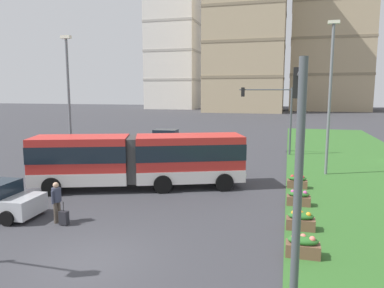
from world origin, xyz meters
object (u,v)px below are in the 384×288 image
traffic_light_far_right (273,108)px  apartment_tower_westcentre (246,30)px  traffic_light_near_right (298,153)px  apartment_tower_centre (330,42)px  streetlight_left (69,98)px  streetlight_median (330,93)px  flower_planter_1 (301,221)px  apartment_tower_west (174,39)px  flower_planter_3 (297,182)px  rolling_suitcase (64,218)px  flower_planter_2 (299,198)px  flower_planter_0 (303,246)px  articulated_bus (140,159)px  car_grey_wagon (167,137)px  pedestrian_crossing (57,199)px

traffic_light_far_right → apartment_tower_westcentre: apartment_tower_westcentre is taller
traffic_light_near_right → apartment_tower_centre: bearing=84.2°
streetlight_left → streetlight_median: streetlight_median is taller
flower_planter_1 → streetlight_median: (1.90, 10.43, 4.95)m
streetlight_left → apartment_tower_west: bearing=103.3°
flower_planter_3 → traffic_light_near_right: 13.27m
rolling_suitcase → traffic_light_near_right: size_ratio=0.16×
flower_planter_2 → streetlight_left: size_ratio=0.12×
apartment_tower_westcentre → apartment_tower_centre: 25.46m
rolling_suitcase → flower_planter_2: 10.68m
flower_planter_2 → streetlight_median: size_ratio=0.11×
flower_planter_0 → rolling_suitcase: bearing=176.4°
articulated_bus → flower_planter_1: articulated_bus is taller
flower_planter_2 → streetlight_left: (-15.18, 4.34, 4.61)m
articulated_bus → car_grey_wagon: articulated_bus is taller
flower_planter_0 → flower_planter_3: bearing=90.0°
articulated_bus → car_grey_wagon: bearing=103.7°
traffic_light_far_right → streetlight_median: bearing=-61.8°
flower_planter_0 → apartment_tower_centre: bearing=84.2°
rolling_suitcase → traffic_light_far_right: 21.15m
flower_planter_1 → flower_planter_2: bearing=90.0°
streetlight_median → car_grey_wagon: bearing=144.6°
traffic_light_far_right → traffic_light_near_right: traffic_light_near_right is taller
flower_planter_3 → apartment_tower_westcentre: (-12.41, 80.08, 21.56)m
apartment_tower_centre → apartment_tower_westcentre: bearing=-153.2°
flower_planter_3 → traffic_light_far_right: (-1.92, 11.16, 3.64)m
car_grey_wagon → rolling_suitcase: (3.28, -22.66, -0.44)m
car_grey_wagon → apartment_tower_west: bearing=107.2°
car_grey_wagon → traffic_light_far_right: traffic_light_far_right is taller
pedestrian_crossing → streetlight_median: streetlight_median is taller
articulated_bus → traffic_light_far_right: size_ratio=2.04×
car_grey_wagon → apartment_tower_west: apartment_tower_west is taller
streetlight_left → apartment_tower_centre: (25.38, 90.41, 14.46)m
pedestrian_crossing → flower_planter_3: (9.88, 8.05, -0.58)m
flower_planter_3 → traffic_light_near_right: size_ratio=0.18×
car_grey_wagon → streetlight_left: bearing=-100.5°
rolling_suitcase → traffic_light_near_right: traffic_light_near_right is taller
flower_planter_1 → pedestrian_crossing: bearing=-170.5°
car_grey_wagon → streetlight_left: (-2.46, -13.30, 4.28)m
rolling_suitcase → flower_planter_1: 9.61m
car_grey_wagon → flower_planter_2: bearing=-54.2°
flower_planter_1 → apartment_tower_centre: apartment_tower_centre is taller
pedestrian_crossing → apartment_tower_centre: apartment_tower_centre is taller
pedestrian_crossing → traffic_light_near_right: size_ratio=0.29×
car_grey_wagon → apartment_tower_centre: size_ratio=0.12×
flower_planter_0 → traffic_light_near_right: traffic_light_near_right is taller
flower_planter_2 → apartment_tower_west: apartment_tower_west is taller
traffic_light_far_right → streetlight_left: 16.67m
flower_planter_2 → apartment_tower_centre: size_ratio=0.03×
streetlight_median → rolling_suitcase: bearing=-132.7°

